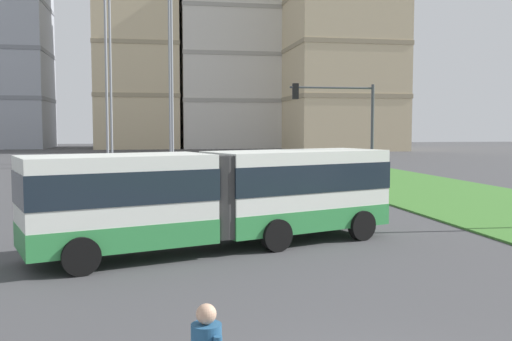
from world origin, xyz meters
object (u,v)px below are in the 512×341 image
(articulated_bus, at_px, (220,196))
(traffic_light_far_right, at_px, (345,119))
(car_navy_sedan, at_px, (92,188))
(apartment_tower_eastcentre, at_px, (343,25))
(apartment_tower_westcentre, at_px, (137,49))
(apartment_tower_centre, at_px, (237,38))

(articulated_bus, bearing_deg, traffic_light_far_right, 54.91)
(car_navy_sedan, xyz_separation_m, apartment_tower_eastcentre, (34.48, 62.84, 19.90))
(apartment_tower_westcentre, distance_m, apartment_tower_centre, 18.42)
(traffic_light_far_right, bearing_deg, apartment_tower_centre, 85.65)
(apartment_tower_westcentre, xyz_separation_m, apartment_tower_centre, (18.24, 0.44, 2.57))
(car_navy_sedan, distance_m, apartment_tower_westcentre, 79.53)
(articulated_bus, height_order, apartment_tower_eastcentre, apartment_tower_eastcentre)
(car_navy_sedan, xyz_separation_m, apartment_tower_westcentre, (0.74, 77.70, 16.99))
(apartment_tower_westcentre, bearing_deg, traffic_light_far_right, -81.14)
(articulated_bus, bearing_deg, apartment_tower_eastcentre, 68.56)
(traffic_light_far_right, height_order, apartment_tower_centre, apartment_tower_centre)
(car_navy_sedan, height_order, apartment_tower_westcentre, apartment_tower_westcentre)
(articulated_bus, xyz_separation_m, traffic_light_far_right, (7.92, 11.27, 2.53))
(apartment_tower_centre, bearing_deg, apartment_tower_westcentre, -178.62)
(car_navy_sedan, height_order, apartment_tower_centre, apartment_tower_centre)
(apartment_tower_centre, bearing_deg, traffic_light_far_right, -94.35)
(articulated_bus, height_order, car_navy_sedan, articulated_bus)
(apartment_tower_westcentre, relative_size, apartment_tower_eastcentre, 0.86)
(car_navy_sedan, height_order, apartment_tower_eastcentre, apartment_tower_eastcentre)
(apartment_tower_centre, height_order, apartment_tower_eastcentre, apartment_tower_eastcentre)
(articulated_bus, bearing_deg, apartment_tower_centre, 81.23)
(apartment_tower_westcentre, distance_m, apartment_tower_eastcentre, 36.98)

